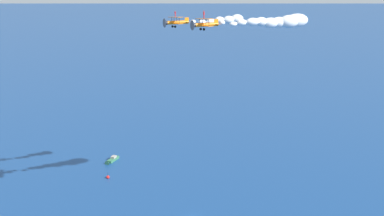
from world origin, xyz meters
TOP-DOWN VIEW (x-y plane):
  - motorboat_offshore at (40.46, -29.51)m, footprint 2.33×7.11m
  - marker_buoy at (35.15, -16.48)m, footprint 1.10×1.10m
  - biplane_lead at (-4.13, 5.06)m, footprint 6.61×6.46m
  - wingwalker_lead at (-4.01, 4.94)m, footprint 0.68×0.75m
  - smoke_trail_lead at (-20.14, -9.33)m, footprint 20.49×18.82m
  - biplane_wingman at (5.97, -3.46)m, footprint 6.61×6.46m
  - wingwalker_wingman at (6.09, -3.57)m, footprint 1.07×1.18m
  - smoke_trail_wingman at (-4.81, -13.38)m, footprint 12.87×12.62m

SIDE VIEW (x-z plane):
  - marker_buoy at x=35.15m, z-range -0.66..1.44m
  - motorboat_offshore at x=40.46m, z-range -0.47..1.56m
  - smoke_trail_wingman at x=-4.81m, z-range 52.16..54.85m
  - biplane_wingman at x=5.97m, z-range 51.79..55.41m
  - smoke_trail_lead at x=-20.14m, z-range 52.12..55.82m
  - biplane_lead at x=-4.13m, z-range 52.46..56.08m
  - wingwalker_wingman at x=6.09m, z-range 54.98..56.51m
  - wingwalker_lead at x=-4.01m, z-range 55.56..57.34m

